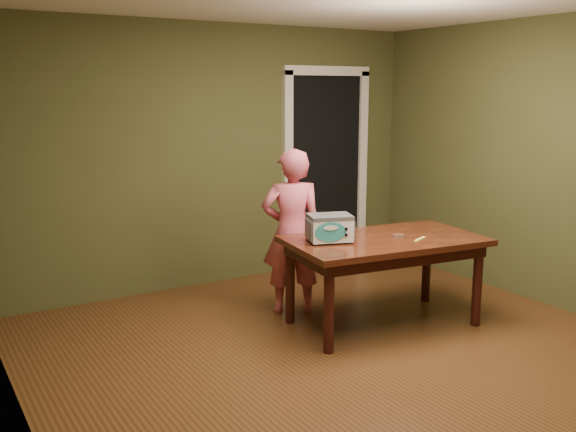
{
  "coord_description": "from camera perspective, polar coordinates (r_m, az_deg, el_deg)",
  "views": [
    {
      "loc": [
        -2.76,
        -3.33,
        1.96
      ],
      "look_at": [
        -0.1,
        1.0,
        0.95
      ],
      "focal_mm": 40.0,
      "sensor_mm": 36.0,
      "label": 1
    }
  ],
  "objects": [
    {
      "name": "room_shell",
      "position": [
        4.34,
        8.14,
        7.76
      ],
      "size": [
        4.52,
        5.02,
        2.61
      ],
      "color": "#494B28",
      "rests_on": "ground"
    },
    {
      "name": "floor",
      "position": [
        4.75,
        7.56,
        -13.23
      ],
      "size": [
        5.0,
        5.0,
        0.0
      ],
      "primitive_type": "plane",
      "color": "brown",
      "rests_on": "ground"
    },
    {
      "name": "child",
      "position": [
        5.6,
        0.35,
        -1.44
      ],
      "size": [
        0.63,
        0.53,
        1.46
      ],
      "primitive_type": "imported",
      "rotation": [
        0.0,
        0.0,
        2.74
      ],
      "color": "#D3576A",
      "rests_on": "floor"
    },
    {
      "name": "toy_oven",
      "position": [
        5.15,
        3.74,
        -1.0
      ],
      "size": [
        0.41,
        0.34,
        0.22
      ],
      "rotation": [
        0.0,
        0.0,
        -0.34
      ],
      "color": "#4C4F54",
      "rests_on": "dining_table"
    },
    {
      "name": "dining_table",
      "position": [
        5.39,
        8.55,
        -2.96
      ],
      "size": [
        1.7,
        1.1,
        0.75
      ],
      "rotation": [
        0.0,
        0.0,
        -0.13
      ],
      "color": "#34110B",
      "rests_on": "floor"
    },
    {
      "name": "doorway",
      "position": [
        7.4,
        2.03,
        4.22
      ],
      "size": [
        1.1,
        0.66,
        2.25
      ],
      "color": "black",
      "rests_on": "ground"
    },
    {
      "name": "baking_pan",
      "position": [
        5.41,
        9.81,
        -1.72
      ],
      "size": [
        0.1,
        0.1,
        0.02
      ],
      "color": "silver",
      "rests_on": "dining_table"
    },
    {
      "name": "spatula",
      "position": [
        5.36,
        11.65,
        -2.01
      ],
      "size": [
        0.17,
        0.1,
        0.01
      ],
      "primitive_type": "cube",
      "rotation": [
        0.0,
        0.0,
        0.42
      ],
      "color": "#FFF76E",
      "rests_on": "dining_table"
    }
  ]
}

